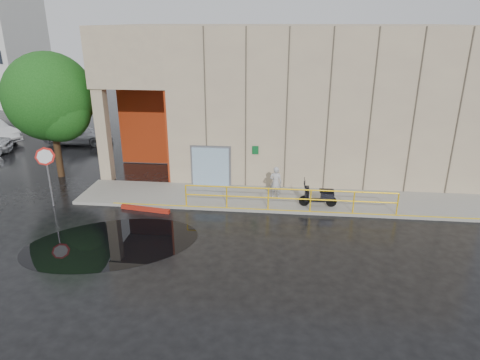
{
  "coord_description": "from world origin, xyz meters",
  "views": [
    {
      "loc": [
        3.89,
        -14.72,
        8.25
      ],
      "look_at": [
        2.03,
        3.0,
        1.56
      ],
      "focal_mm": 32.0,
      "sensor_mm": 36.0,
      "label": 1
    }
  ],
  "objects_px": {
    "tree_near": "(52,100)",
    "car_c": "(78,134)",
    "scooter": "(319,191)",
    "person": "(276,183)",
    "stop_sign": "(46,164)",
    "red_curb": "(145,209)"
  },
  "relations": [
    {
      "from": "red_curb",
      "to": "tree_near",
      "type": "height_order",
      "value": "tree_near"
    },
    {
      "from": "stop_sign",
      "to": "tree_near",
      "type": "bearing_deg",
      "value": 98.07
    },
    {
      "from": "red_curb",
      "to": "stop_sign",
      "type": "bearing_deg",
      "value": 178.8
    },
    {
      "from": "car_c",
      "to": "tree_near",
      "type": "height_order",
      "value": "tree_near"
    },
    {
      "from": "car_c",
      "to": "stop_sign",
      "type": "bearing_deg",
      "value": -163.81
    },
    {
      "from": "scooter",
      "to": "tree_near",
      "type": "height_order",
      "value": "tree_near"
    },
    {
      "from": "stop_sign",
      "to": "tree_near",
      "type": "distance_m",
      "value": 4.7
    },
    {
      "from": "stop_sign",
      "to": "car_c",
      "type": "relative_size",
      "value": 0.61
    },
    {
      "from": "scooter",
      "to": "person",
      "type": "bearing_deg",
      "value": 159.05
    },
    {
      "from": "person",
      "to": "stop_sign",
      "type": "xyz_separation_m",
      "value": [
        -10.44,
        -1.66,
        1.12
      ]
    },
    {
      "from": "tree_near",
      "to": "red_curb",
      "type": "bearing_deg",
      "value": -33.5
    },
    {
      "from": "person",
      "to": "stop_sign",
      "type": "bearing_deg",
      "value": 12.47
    },
    {
      "from": "scooter",
      "to": "car_c",
      "type": "bearing_deg",
      "value": 148.08
    },
    {
      "from": "tree_near",
      "to": "car_c",
      "type": "bearing_deg",
      "value": 108.51
    },
    {
      "from": "person",
      "to": "tree_near",
      "type": "distance_m",
      "value": 12.58
    },
    {
      "from": "stop_sign",
      "to": "tree_near",
      "type": "height_order",
      "value": "tree_near"
    },
    {
      "from": "person",
      "to": "red_curb",
      "type": "relative_size",
      "value": 0.67
    },
    {
      "from": "scooter",
      "to": "tree_near",
      "type": "bearing_deg",
      "value": 166.86
    },
    {
      "from": "person",
      "to": "red_curb",
      "type": "distance_m",
      "value": 6.24
    },
    {
      "from": "person",
      "to": "tree_near",
      "type": "bearing_deg",
      "value": -7.09
    },
    {
      "from": "red_curb",
      "to": "tree_near",
      "type": "bearing_deg",
      "value": 146.5
    },
    {
      "from": "car_c",
      "to": "tree_near",
      "type": "distance_m",
      "value": 7.88
    }
  ]
}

